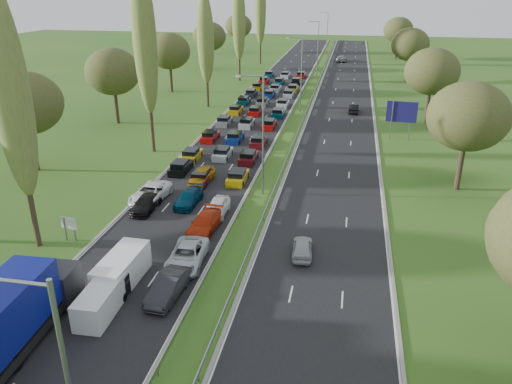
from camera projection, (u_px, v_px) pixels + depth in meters
The scene contains 25 objects.
ground at pixel (301, 109), 84.00m from camera, with size 260.00×260.00×0.00m, color #2B581B.
near_carriageway at pixel (264, 104), 87.43m from camera, with size 10.50×215.00×0.04m, color black.
far_carriageway at pixel (342, 108), 85.09m from camera, with size 10.50×215.00×0.04m, color black.
central_reservation at pixel (303, 103), 86.05m from camera, with size 2.36×215.00×0.32m.
lamp_columns at pixel (301, 75), 79.86m from camera, with size 0.18×140.18×12.00m.
poplar_row at pixel (184, 38), 71.25m from camera, with size 2.80×127.80×22.44m.
woodland_left at pixel (102, 76), 69.88m from camera, with size 8.00×166.00×11.10m.
woodland_right at pixel (440, 82), 65.57m from camera, with size 8.00×153.00×11.10m.
traffic_queue_fill at pixel (259, 108), 82.88m from camera, with size 9.07×69.30×0.80m.
near_car_2 at pixel (150, 193), 48.58m from camera, with size 2.65×5.75×1.60m, color white.
near_car_3 at pixel (146, 203), 46.67m from camera, with size 1.88×4.63×1.34m, color black.
near_car_7 at pixel (189, 198), 47.87m from camera, with size 1.87×4.61×1.34m, color #042B46.
near_car_8 at pixel (202, 175), 53.02m from camera, with size 1.89×4.69×1.60m, color #B77A0C.
near_car_9 at pixel (168, 287), 33.67m from camera, with size 1.65×4.73×1.56m, color black.
near_car_10 at pixel (187, 255), 37.60m from camera, with size 2.52×5.47×1.52m, color silver.
near_car_11 at pixel (205, 223), 42.72m from camera, with size 2.05×5.04×1.46m, color #B9280B.
near_car_12 at pixel (218, 207), 45.71m from camera, with size 1.75×4.35×1.48m, color white.
far_car_0 at pixel (302, 248), 38.90m from camera, with size 1.57×3.91×1.33m, color #A7AAB1.
far_car_1 at pixel (354, 108), 81.57m from camera, with size 1.53×4.40×1.45m, color black.
far_car_2 at pixel (342, 58), 134.08m from camera, with size 2.66×5.77×1.60m, color gray.
blue_lorry at pixel (15, 312), 28.85m from camera, with size 2.79×10.03×4.24m.
white_van_front at pixel (124, 268), 35.36m from camera, with size 2.13×5.43×2.18m.
white_van_rear at pixel (103, 299), 32.12m from camera, with size 1.86×4.73×1.90m.
info_sign at pixel (69, 226), 40.90m from camera, with size 1.50×0.34×2.10m.
direction_sign at pixel (402, 114), 66.62m from camera, with size 3.99×0.47×5.20m.
Camera 1 is at (12.57, -2.77, 19.81)m, focal length 35.00 mm.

